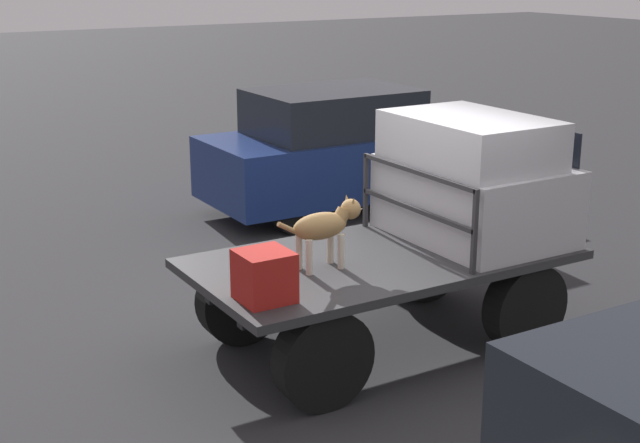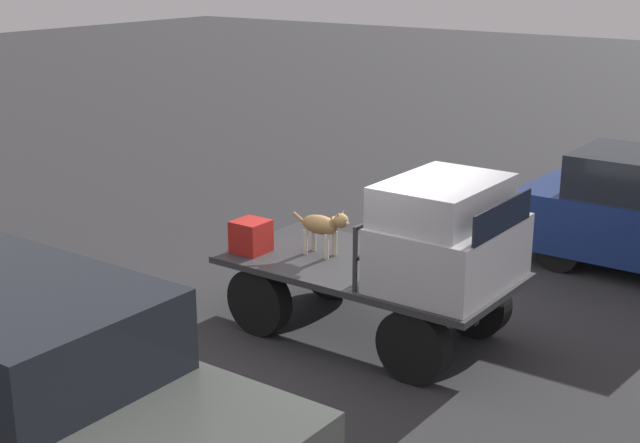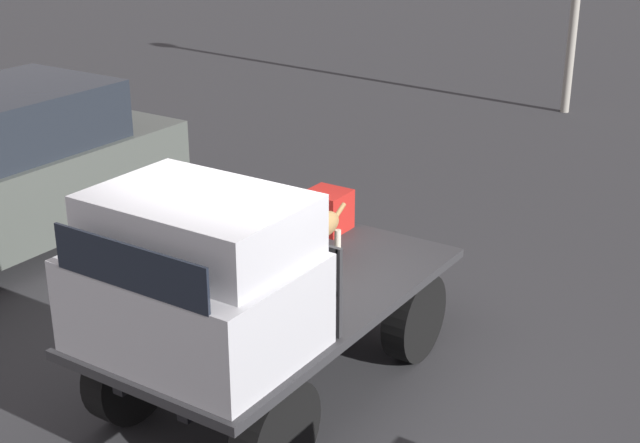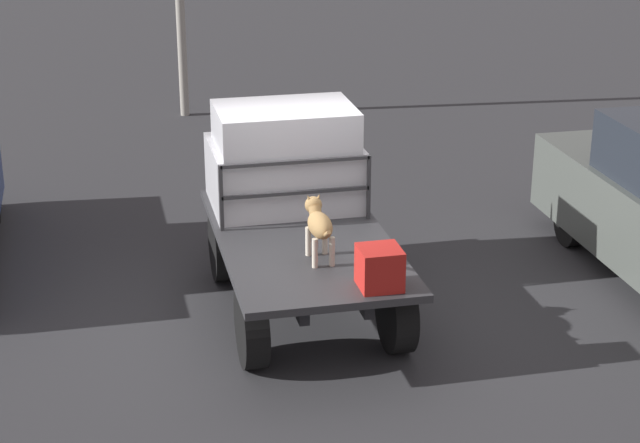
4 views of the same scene
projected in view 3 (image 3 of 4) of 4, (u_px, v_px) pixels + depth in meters
The scene contains 6 objects.
ground_plane at pixel (281, 384), 7.92m from camera, with size 80.00×80.00×0.00m, color #2D2D30.
flatbed_truck at pixel (280, 323), 7.69m from camera, with size 3.50×1.81×0.90m.
truck_cab at pixel (195, 277), 6.58m from camera, with size 1.27×1.69×1.19m.
truck_headboard at pixel (252, 255), 7.13m from camera, with size 0.04×1.69×0.75m.
dog at pixel (316, 228), 7.95m from camera, with size 0.86×0.24×0.62m.
cargo_crate at pixel (327, 210), 8.87m from camera, with size 0.40×0.40×0.40m.
Camera 3 is at (5.50, 4.05, 4.28)m, focal length 50.00 mm.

